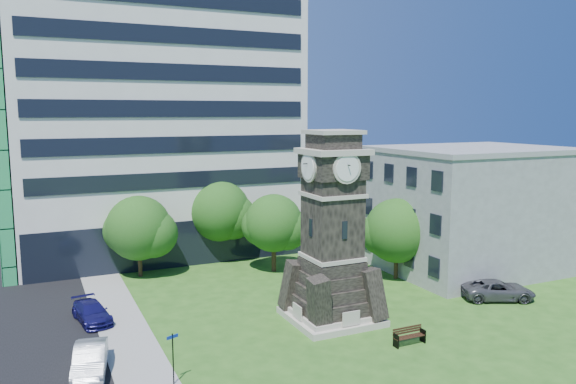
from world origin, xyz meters
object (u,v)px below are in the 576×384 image
park_bench (409,335)px  street_sign (173,353)px  car_east_lot (498,290)px  car_street_north (92,312)px  car_street_mid (90,360)px  clock_tower (332,240)px

park_bench → street_sign: street_sign is taller
car_east_lot → park_bench: 11.27m
car_street_north → car_east_lot: 27.94m
car_street_mid → car_east_lot: size_ratio=0.88×
clock_tower → car_street_mid: (-14.95, -1.48, -4.54)m
car_street_mid → street_sign: bearing=-29.9°
clock_tower → street_sign: bearing=-158.4°
car_east_lot → clock_tower: bearing=107.6°
car_street_mid → car_east_lot: car_street_mid is taller
street_sign → clock_tower: bearing=1.0°
car_street_mid → car_street_north: car_street_mid is taller
clock_tower → park_bench: 7.44m
car_street_mid → car_street_north: size_ratio=1.03×
street_sign → car_east_lot: bearing=-13.7°
car_street_mid → car_street_north: 7.60m
clock_tower → street_sign: clock_tower is taller
car_east_lot → park_bench: (-10.62, -3.77, -0.16)m
car_street_mid → clock_tower: bearing=15.7°
car_street_north → car_street_mid: bearing=-105.9°
car_east_lot → street_sign: size_ratio=1.91×
car_street_mid → street_sign: street_sign is taller
park_bench → street_sign: bearing=176.3°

